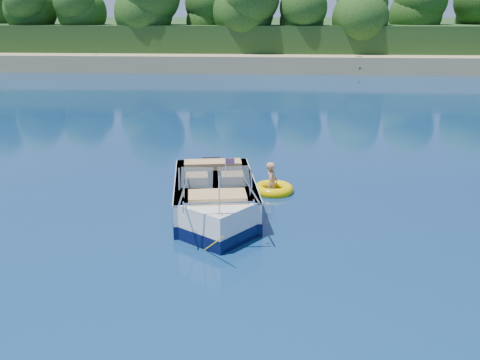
% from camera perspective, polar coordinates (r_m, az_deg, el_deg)
% --- Properties ---
extents(ground, '(160.00, 160.00, 0.00)m').
position_cam_1_polar(ground, '(14.34, -5.72, -4.48)').
color(ground, '#0A1E48').
rests_on(ground, ground).
extents(shoreline, '(170.00, 59.00, 6.00)m').
position_cam_1_polar(shoreline, '(77.01, 2.30, 14.41)').
color(shoreline, '#937D55').
rests_on(shoreline, ground).
extents(treeline, '(150.00, 7.12, 8.19)m').
position_cam_1_polar(treeline, '(54.14, 1.62, 17.87)').
color(treeline, black).
rests_on(treeline, ground).
extents(motorboat, '(2.82, 6.15, 2.06)m').
position_cam_1_polar(motorboat, '(14.67, -2.65, -2.21)').
color(motorboat, silver).
rests_on(motorboat, ground).
extents(tow_tube, '(1.52, 1.52, 0.33)m').
position_cam_1_polar(tow_tube, '(16.58, 3.56, -1.00)').
color(tow_tube, '#F7CA00').
rests_on(tow_tube, ground).
extents(boy, '(0.41, 0.80, 1.53)m').
position_cam_1_polar(boy, '(16.69, 3.40, -1.17)').
color(boy, tan).
rests_on(boy, ground).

